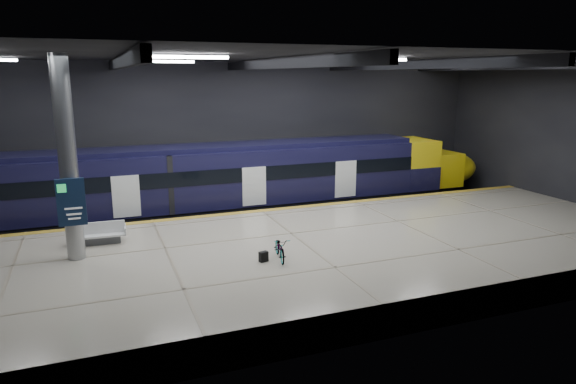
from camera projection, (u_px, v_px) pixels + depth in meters
ground at (283, 251)px, 21.76m from camera, size 30.00×30.00×0.00m
room_shell at (282, 116)px, 20.49m from camera, size 30.10×16.10×8.05m
platform at (306, 258)px, 19.36m from camera, size 30.00×11.00×1.10m
safety_strip at (262, 211)px, 24.02m from camera, size 30.00×0.40×0.01m
rails at (246, 217)px, 26.75m from camera, size 30.00×1.52×0.16m
train at (223, 181)px, 25.90m from camera, size 29.40×2.84×3.79m
bench at (100, 236)px, 19.30m from camera, size 1.95×0.89×0.84m
bicycle at (280, 248)px, 17.60m from camera, size 0.79×1.61×0.81m
pannier_bag at (264, 257)px, 17.44m from camera, size 0.34×0.25×0.35m
info_column at (68, 163)px, 17.03m from camera, size 0.90×0.78×6.90m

